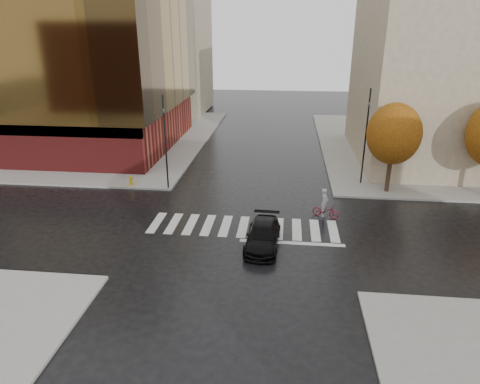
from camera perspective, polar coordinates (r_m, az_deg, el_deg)
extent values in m
plane|color=black|center=(26.07, 0.31, -5.14)|extent=(120.00, 120.00, 0.00)
cube|color=gray|center=(51.34, -21.22, 6.91)|extent=(30.00, 30.00, 0.15)
cube|color=gray|center=(49.34, 28.31, 5.25)|extent=(30.00, 30.00, 0.15)
cube|color=silver|center=(26.52, 0.42, -4.65)|extent=(12.00, 3.00, 0.01)
cube|color=maroon|center=(48.82, -24.16, 8.32)|extent=(26.00, 18.00, 4.00)
cube|color=olive|center=(47.91, -25.66, 17.63)|extent=(27.00, 19.00, 12.00)
cube|color=gray|center=(42.85, 27.27, 15.81)|extent=(16.00, 16.00, 18.00)
cube|color=gray|center=(62.98, -11.41, 19.63)|extent=(14.00, 12.00, 20.00)
cylinder|color=black|center=(33.11, 19.21, 2.41)|extent=(0.32, 0.32, 2.80)
ellipsoid|color=#A45D0F|center=(32.34, 19.83, 7.31)|extent=(3.80, 3.80, 4.37)
imported|color=black|center=(24.09, 3.06, -5.81)|extent=(2.02, 4.52, 1.29)
imported|color=maroon|center=(28.17, 11.32, -2.46)|extent=(1.83, 1.24, 0.91)
imported|color=#9FA1A7|center=(27.93, 11.20, -1.34)|extent=(0.67, 0.79, 1.85)
cylinder|color=black|center=(31.79, -9.91, 6.45)|extent=(0.12, 0.12, 6.95)
imported|color=black|center=(31.25, -10.21, 10.91)|extent=(0.19, 0.16, 0.87)
cylinder|color=black|center=(33.69, 16.40, 7.01)|extent=(0.12, 0.12, 7.25)
imported|color=black|center=(33.17, 16.87, 11.40)|extent=(0.21, 0.22, 0.91)
cylinder|color=#CA9D0B|center=(33.82, -14.33, 1.40)|extent=(0.25, 0.25, 0.63)
sphere|color=#CA9D0B|center=(33.71, -14.38, 1.90)|extent=(0.27, 0.27, 0.27)
cylinder|color=#3D2415|center=(24.24, 1.79, -7.31)|extent=(0.77, 0.77, 0.01)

